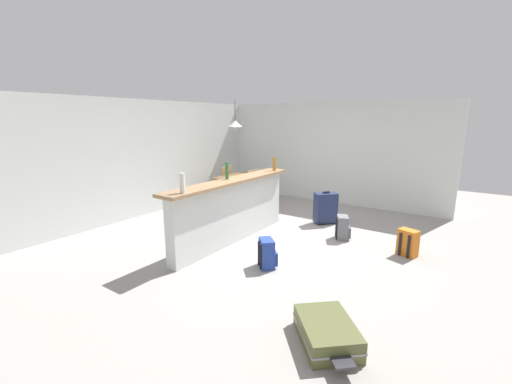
{
  "coord_description": "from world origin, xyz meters",
  "views": [
    {
      "loc": [
        -4.84,
        -3.02,
        2.08
      ],
      "look_at": [
        0.07,
        0.35,
        0.76
      ],
      "focal_mm": 23.06,
      "sensor_mm": 36.0,
      "label": 1
    }
  ],
  "objects_px": {
    "bottle_amber": "(274,164)",
    "backpack_orange": "(408,243)",
    "bottle_green": "(227,171)",
    "dining_chair_near_partition": "(256,188)",
    "bottle_white": "(182,183)",
    "pendant_lamp": "(235,124)",
    "dining_table": "(240,180)",
    "suitcase_flat_olive": "(327,332)",
    "backpack_grey": "(343,228)",
    "suitcase_upright_navy": "(325,208)",
    "backpack_blue": "(267,254)",
    "dining_chair_far_side": "(224,182)"
  },
  "relations": [
    {
      "from": "suitcase_flat_olive",
      "to": "backpack_grey",
      "type": "height_order",
      "value": "backpack_grey"
    },
    {
      "from": "bottle_white",
      "to": "backpack_grey",
      "type": "relative_size",
      "value": 0.66
    },
    {
      "from": "dining_chair_near_partition",
      "to": "backpack_blue",
      "type": "bearing_deg",
      "value": -142.75
    },
    {
      "from": "bottle_amber",
      "to": "dining_chair_near_partition",
      "type": "height_order",
      "value": "bottle_amber"
    },
    {
      "from": "dining_chair_near_partition",
      "to": "dining_table",
      "type": "bearing_deg",
      "value": 85.56
    },
    {
      "from": "dining_chair_near_partition",
      "to": "backpack_blue",
      "type": "height_order",
      "value": "dining_chair_near_partition"
    },
    {
      "from": "dining_chair_near_partition",
      "to": "suitcase_upright_navy",
      "type": "height_order",
      "value": "dining_chair_near_partition"
    },
    {
      "from": "bottle_amber",
      "to": "dining_chair_far_side",
      "type": "distance_m",
      "value": 2.29
    },
    {
      "from": "bottle_amber",
      "to": "backpack_grey",
      "type": "xyz_separation_m",
      "value": [
        -0.04,
        -1.45,
        -1.03
      ]
    },
    {
      "from": "bottle_amber",
      "to": "suitcase_upright_navy",
      "type": "distance_m",
      "value": 1.38
    },
    {
      "from": "pendant_lamp",
      "to": "bottle_white",
      "type": "bearing_deg",
      "value": -154.15
    },
    {
      "from": "suitcase_upright_navy",
      "to": "dining_chair_near_partition",
      "type": "bearing_deg",
      "value": 87.81
    },
    {
      "from": "suitcase_flat_olive",
      "to": "backpack_grey",
      "type": "xyz_separation_m",
      "value": [
        2.79,
        0.86,
        0.09
      ]
    },
    {
      "from": "bottle_green",
      "to": "pendant_lamp",
      "type": "height_order",
      "value": "pendant_lamp"
    },
    {
      "from": "bottle_green",
      "to": "bottle_amber",
      "type": "bearing_deg",
      "value": -8.35
    },
    {
      "from": "bottle_green",
      "to": "suitcase_flat_olive",
      "type": "distance_m",
      "value": 3.17
    },
    {
      "from": "dining_chair_far_side",
      "to": "pendant_lamp",
      "type": "height_order",
      "value": "pendant_lamp"
    },
    {
      "from": "dining_table",
      "to": "dining_chair_far_side",
      "type": "height_order",
      "value": "dining_chair_far_side"
    },
    {
      "from": "suitcase_flat_olive",
      "to": "backpack_grey",
      "type": "bearing_deg",
      "value": 17.22
    },
    {
      "from": "bottle_amber",
      "to": "dining_chair_far_side",
      "type": "relative_size",
      "value": 0.29
    },
    {
      "from": "pendant_lamp",
      "to": "suitcase_upright_navy",
      "type": "bearing_deg",
      "value": -91.75
    },
    {
      "from": "bottle_white",
      "to": "pendant_lamp",
      "type": "height_order",
      "value": "pendant_lamp"
    },
    {
      "from": "dining_table",
      "to": "backpack_orange",
      "type": "xyz_separation_m",
      "value": [
        -0.91,
        -3.98,
        -0.44
      ]
    },
    {
      "from": "dining_table",
      "to": "dining_chair_far_side",
      "type": "distance_m",
      "value": 0.6
    },
    {
      "from": "suitcase_upright_navy",
      "to": "backpack_blue",
      "type": "bearing_deg",
      "value": -177.06
    },
    {
      "from": "dining_chair_near_partition",
      "to": "dining_chair_far_side",
      "type": "height_order",
      "value": "same"
    },
    {
      "from": "dining_chair_near_partition",
      "to": "pendant_lamp",
      "type": "relative_size",
      "value": 1.47
    },
    {
      "from": "dining_table",
      "to": "backpack_orange",
      "type": "bearing_deg",
      "value": -102.84
    },
    {
      "from": "dining_chair_far_side",
      "to": "suitcase_upright_navy",
      "type": "xyz_separation_m",
      "value": [
        -0.21,
        -2.85,
        -0.19
      ]
    },
    {
      "from": "dining_chair_near_partition",
      "to": "suitcase_upright_navy",
      "type": "relative_size",
      "value": 1.39
    },
    {
      "from": "dining_table",
      "to": "backpack_blue",
      "type": "xyz_separation_m",
      "value": [
        -2.5,
        -2.39,
        -0.44
      ]
    },
    {
      "from": "bottle_green",
      "to": "backpack_blue",
      "type": "height_order",
      "value": "bottle_green"
    },
    {
      "from": "dining_table",
      "to": "suitcase_flat_olive",
      "type": "xyz_separation_m",
      "value": [
        -3.57,
        -3.75,
        -0.54
      ]
    },
    {
      "from": "bottle_amber",
      "to": "backpack_orange",
      "type": "xyz_separation_m",
      "value": [
        -0.17,
        -2.55,
        -1.03
      ]
    },
    {
      "from": "bottle_amber",
      "to": "backpack_orange",
      "type": "distance_m",
      "value": 2.75
    },
    {
      "from": "dining_table",
      "to": "backpack_blue",
      "type": "relative_size",
      "value": 2.62
    },
    {
      "from": "bottle_green",
      "to": "dining_chair_near_partition",
      "type": "xyz_separation_m",
      "value": [
        1.94,
        0.72,
        -0.72
      ]
    },
    {
      "from": "dining_table",
      "to": "suitcase_upright_navy",
      "type": "relative_size",
      "value": 1.64
    },
    {
      "from": "suitcase_upright_navy",
      "to": "backpack_grey",
      "type": "height_order",
      "value": "suitcase_upright_navy"
    },
    {
      "from": "bottle_white",
      "to": "dining_chair_far_side",
      "type": "relative_size",
      "value": 0.3
    },
    {
      "from": "backpack_grey",
      "to": "suitcase_upright_navy",
      "type": "bearing_deg",
      "value": 42.49
    },
    {
      "from": "bottle_green",
      "to": "backpack_orange",
      "type": "distance_m",
      "value": 3.11
    },
    {
      "from": "bottle_green",
      "to": "dining_chair_near_partition",
      "type": "relative_size",
      "value": 0.32
    },
    {
      "from": "dining_chair_far_side",
      "to": "pendant_lamp",
      "type": "bearing_deg",
      "value": -105.45
    },
    {
      "from": "bottle_green",
      "to": "dining_chair_near_partition",
      "type": "distance_m",
      "value": 2.19
    },
    {
      "from": "bottle_amber",
      "to": "pendant_lamp",
      "type": "xyz_separation_m",
      "value": [
        0.7,
        1.51,
        0.75
      ]
    },
    {
      "from": "bottle_green",
      "to": "dining_chair_far_side",
      "type": "height_order",
      "value": "bottle_green"
    },
    {
      "from": "dining_table",
      "to": "backpack_orange",
      "type": "distance_m",
      "value": 4.1
    },
    {
      "from": "bottle_white",
      "to": "dining_chair_far_side",
      "type": "height_order",
      "value": "bottle_white"
    },
    {
      "from": "bottle_green",
      "to": "suitcase_flat_olive",
      "type": "bearing_deg",
      "value": -122.42
    }
  ]
}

